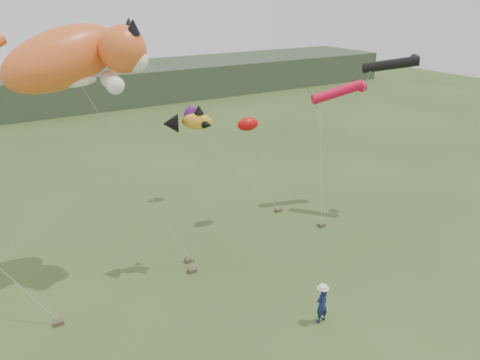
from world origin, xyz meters
name	(u,v)px	position (x,y,z in m)	size (l,w,h in m)	color
ground	(303,297)	(0.00, 0.00, 0.00)	(120.00, 120.00, 0.00)	#385123
headland	(41,92)	(-3.11, 44.69, 1.92)	(90.00, 13.00, 4.00)	#2D3D28
festival_attendant	(322,305)	(-0.40, -1.66, 0.81)	(0.59, 0.39, 1.63)	#151F50
sandbag_anchors	(220,252)	(-1.36, 5.19, 0.10)	(15.21, 4.31, 0.19)	brown
cat_kite	(77,57)	(-6.92, 7.01, 10.12)	(7.03, 3.92, 3.63)	orange
fish_kite	(188,122)	(-2.97, 5.00, 7.30)	(2.39, 1.57, 1.15)	gold
tube_kites	(365,79)	(9.07, 6.31, 7.92)	(4.92, 4.46, 3.01)	black
misc_kites	(216,119)	(1.28, 10.22, 5.71)	(2.35, 5.35, 1.30)	red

